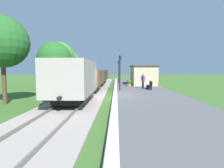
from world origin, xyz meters
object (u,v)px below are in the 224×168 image
Objects in this scene: bench_near_hut at (150,85)px; tree_field_distant at (73,66)px; station_hut at (143,75)px; lamp_post_far at (119,67)px; lamp_post_near at (120,66)px; tree_trackside_mid at (54,59)px; potted_planter at (129,83)px; person_waiting at (143,80)px; tree_trackside_far at (59,57)px; tree_trackside_near at (2,42)px; tree_field_left at (69,61)px; freight_train at (92,77)px.

tree_field_distant is (-14.43, 23.54, 2.57)m from bench_near_hut.
lamp_post_far is (-3.53, 2.22, 1.15)m from station_hut.
lamp_post_near is 1.00× the size of lamp_post_far.
station_hut is 3.87× the size of bench_near_hut.
tree_field_distant is at bearing 99.30° from tree_trackside_mid.
potted_planter is 0.25× the size of lamp_post_near.
tree_trackside_far reaches higher than person_waiting.
tree_trackside_near is at bearing -129.90° from station_hut.
station_hut is 5.81m from person_waiting.
potted_planter is (-2.25, -2.86, -0.93)m from station_hut.
lamp_post_far is at bearing -99.30° from person_waiting.
tree_trackside_far is at bearing -58.93° from person_waiting.
tree_trackside_mid is 1.15× the size of tree_field_distant.
tree_trackside_far is (-1.84, 7.46, 0.75)m from tree_trackside_mid.
tree_field_left is at bearing 145.92° from station_hut.
person_waiting is at bearing -9.73° from freight_train.
station_hut reaches higher than bench_near_hut.
potted_planter is 0.25× the size of lamp_post_far.
person_waiting is at bearing 32.64° from lamp_post_near.
person_waiting is 0.46× the size of lamp_post_far.
bench_near_hut is 20.43m from tree_field_left.
freight_train is 4.78m from tree_trackside_mid.
tree_field_left reaches higher than lamp_post_far.
lamp_post_far is (0.00, 9.66, 0.00)m from lamp_post_near.
tree_field_left is (-9.67, 6.71, 1.45)m from lamp_post_far.
tree_field_left is (-1.59, 22.81, -0.01)m from tree_trackside_near.
tree_field_left is at bearing 94.00° from tree_trackside_near.
lamp_post_far is 0.77× the size of tree_field_distant.
tree_trackside_far is (-9.19, 8.85, 1.55)m from lamp_post_near.
lamp_post_near is at bearing 4.75° from person_waiting.
station_hut is 22.56m from tree_field_distant.
tree_field_distant reaches higher than potted_planter.
tree_trackside_mid reaches higher than lamp_post_far.
person_waiting is 8.54m from lamp_post_far.
tree_field_distant is (-3.79, 23.12, -0.31)m from tree_trackside_mid.
lamp_post_far is at bearing 63.37° from tree_trackside_near.
lamp_post_near is 9.66m from lamp_post_far.
tree_trackside_mid is at bearing 84.67° from tree_trackside_near.
tree_field_left is at bearing 115.14° from freight_train.
person_waiting is at bearing -64.08° from potted_planter.
tree_trackside_far reaches higher than potted_planter.
tree_trackside_near reaches higher than person_waiting.
station_hut is 1.57× the size of lamp_post_far.
tree_trackside_far is at bearing 173.66° from station_hut.
lamp_post_far is at bearing 48.39° from tree_trackside_mid.
tree_trackside_far reaches higher than tree_field_distant.
freight_train is at bearing -70.16° from tree_field_distant.
bench_near_hut is 0.24× the size of tree_field_left.
bench_near_hut is at bearing -69.18° from lamp_post_far.
tree_field_distant is (-1.94, 15.66, -1.06)m from tree_trackside_far.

